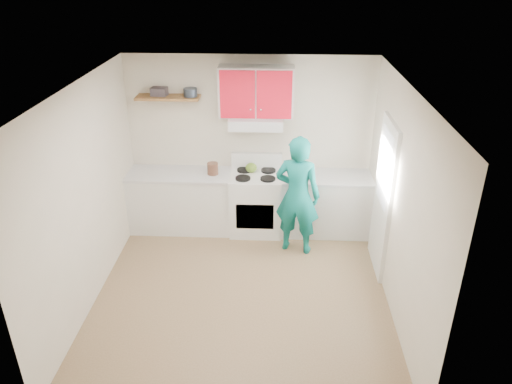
{
  "coord_description": "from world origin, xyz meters",
  "views": [
    {
      "loc": [
        0.41,
        -4.92,
        3.85
      ],
      "look_at": [
        0.15,
        0.55,
        1.15
      ],
      "focal_mm": 34.1,
      "sensor_mm": 36.0,
      "label": 1
    }
  ],
  "objects_px": {
    "tin": "(190,92)",
    "person": "(297,196)",
    "stove": "(256,203)",
    "kettle": "(251,168)",
    "crock": "(213,169)"
  },
  "relations": [
    {
      "from": "stove",
      "to": "person",
      "type": "height_order",
      "value": "person"
    },
    {
      "from": "tin",
      "to": "person",
      "type": "relative_size",
      "value": 0.11
    },
    {
      "from": "tin",
      "to": "crock",
      "type": "distance_m",
      "value": 1.15
    },
    {
      "from": "tin",
      "to": "person",
      "type": "bearing_deg",
      "value": -24.46
    },
    {
      "from": "stove",
      "to": "kettle",
      "type": "bearing_deg",
      "value": 124.17
    },
    {
      "from": "stove",
      "to": "kettle",
      "type": "distance_m",
      "value": 0.55
    },
    {
      "from": "stove",
      "to": "tin",
      "type": "relative_size",
      "value": 4.81
    },
    {
      "from": "crock",
      "to": "kettle",
      "type": "bearing_deg",
      "value": 10.11
    },
    {
      "from": "tin",
      "to": "crock",
      "type": "relative_size",
      "value": 0.98
    },
    {
      "from": "tin",
      "to": "person",
      "type": "height_order",
      "value": "tin"
    },
    {
      "from": "stove",
      "to": "person",
      "type": "relative_size",
      "value": 0.53
    },
    {
      "from": "stove",
      "to": "person",
      "type": "bearing_deg",
      "value": -41.2
    },
    {
      "from": "kettle",
      "to": "person",
      "type": "height_order",
      "value": "person"
    },
    {
      "from": "person",
      "to": "kettle",
      "type": "bearing_deg",
      "value": -28.5
    },
    {
      "from": "stove",
      "to": "crock",
      "type": "height_order",
      "value": "crock"
    }
  ]
}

